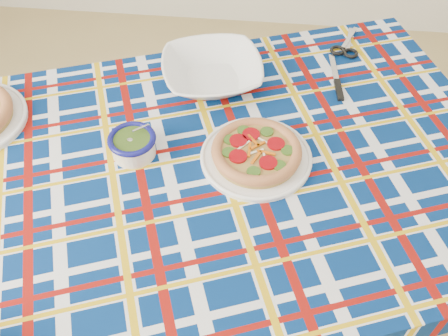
# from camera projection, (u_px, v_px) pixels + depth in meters

# --- Properties ---
(dining_table) EXTENTS (1.69, 1.37, 0.69)m
(dining_table) POSITION_uv_depth(u_px,v_px,m) (197.00, 189.00, 1.20)
(dining_table) COLOR brown
(dining_table) RESTS_ON floor
(tablecloth) EXTENTS (1.73, 1.41, 0.10)m
(tablecloth) POSITION_uv_depth(u_px,v_px,m) (197.00, 184.00, 1.19)
(tablecloth) COLOR navy
(tablecloth) RESTS_ON dining_table
(main_focaccia_plate) EXTENTS (0.35, 0.35, 0.05)m
(main_focaccia_plate) POSITION_uv_depth(u_px,v_px,m) (256.00, 151.00, 1.15)
(main_focaccia_plate) COLOR #AA803C
(main_focaccia_plate) RESTS_ON tablecloth
(pesto_bowl) EXTENTS (0.15, 0.15, 0.07)m
(pesto_bowl) POSITION_uv_depth(u_px,v_px,m) (133.00, 143.00, 1.16)
(pesto_bowl) COLOR #263E10
(pesto_bowl) RESTS_ON tablecloth
(serving_bowl) EXTENTS (0.33, 0.33, 0.07)m
(serving_bowl) POSITION_uv_depth(u_px,v_px,m) (212.00, 72.00, 1.34)
(serving_bowl) COLOR white
(serving_bowl) RESTS_ON tablecloth
(table_knife) EXTENTS (0.04, 0.21, 0.01)m
(table_knife) POSITION_uv_depth(u_px,v_px,m) (334.00, 68.00, 1.39)
(table_knife) COLOR silver
(table_knife) RESTS_ON tablecloth
(kitchen_scissors) EXTENTS (0.13, 0.20, 0.02)m
(kitchen_scissors) POSITION_uv_depth(u_px,v_px,m) (349.00, 38.00, 1.48)
(kitchen_scissors) COLOR silver
(kitchen_scissors) RESTS_ON tablecloth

